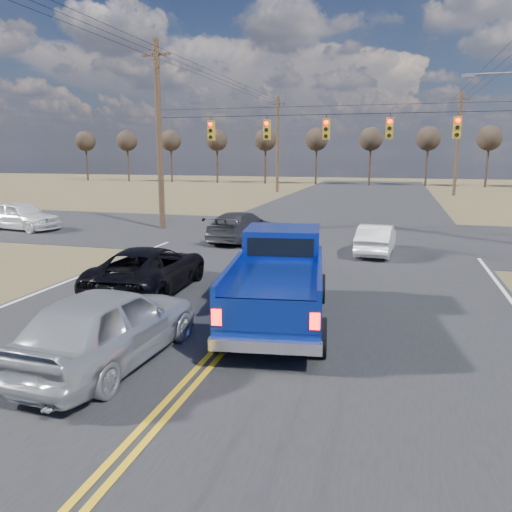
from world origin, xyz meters
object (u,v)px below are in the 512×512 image
(silver_suv, at_px, (108,325))
(cross_car_west, at_px, (22,216))
(pickup_truck, at_px, (279,281))
(dgrey_car_queue, at_px, (241,226))
(white_car_queue, at_px, (376,239))
(black_suv, at_px, (149,269))

(silver_suv, relative_size, cross_car_west, 1.04)
(pickup_truck, distance_m, silver_suv, 4.34)
(dgrey_car_queue, bearing_deg, white_car_queue, 172.19)
(pickup_truck, height_order, white_car_queue, pickup_truck)
(black_suv, bearing_deg, white_car_queue, -132.85)
(pickup_truck, xyz_separation_m, silver_suv, (-2.70, -3.39, -0.26))
(white_car_queue, bearing_deg, pickup_truck, 81.83)
(cross_car_west, bearing_deg, silver_suv, -125.54)
(dgrey_car_queue, bearing_deg, black_suv, 95.55)
(dgrey_car_queue, bearing_deg, pickup_truck, 117.61)
(black_suv, xyz_separation_m, dgrey_car_queue, (0.02, 9.28, 0.01))
(white_car_queue, bearing_deg, cross_car_west, -1.06)
(white_car_queue, height_order, cross_car_west, cross_car_west)
(silver_suv, bearing_deg, dgrey_car_queue, -80.03)
(white_car_queue, bearing_deg, silver_suv, 73.68)
(silver_suv, bearing_deg, black_suv, -67.97)
(silver_suv, xyz_separation_m, dgrey_car_queue, (-1.73, 14.39, -0.10))
(cross_car_west, bearing_deg, pickup_truck, -113.29)
(dgrey_car_queue, bearing_deg, silver_suv, 102.54)
(white_car_queue, bearing_deg, black_suv, 53.96)
(silver_suv, bearing_deg, white_car_queue, -106.93)
(dgrey_car_queue, relative_size, cross_car_west, 1.07)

